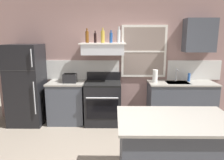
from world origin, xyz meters
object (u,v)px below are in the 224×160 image
at_px(refrigerator, 26,85).
at_px(toaster, 70,78).
at_px(stove_range, 103,102).
at_px(bottle_amber_wine, 87,37).
at_px(kitchen_island, 174,153).
at_px(bottle_balsamic_dark, 95,38).
at_px(dish_soap_bottle, 189,77).
at_px(bottle_champagne_gold_foil, 103,37).
at_px(bottle_clear_tall, 119,36).
at_px(bottle_blue_liqueur, 111,38).
at_px(paper_towel_roll, 155,76).

bearing_deg(refrigerator, toaster, -0.26).
height_order(toaster, stove_range, toaster).
bearing_deg(bottle_amber_wine, kitchen_island, -58.18).
distance_m(stove_range, bottle_amber_wine, 1.45).
height_order(bottle_balsamic_dark, dish_soap_bottle, bottle_balsamic_dark).
bearing_deg(bottle_amber_wine, bottle_champagne_gold_foil, -9.24).
bearing_deg(bottle_amber_wine, stove_range, -19.12).
relative_size(toaster, bottle_champagne_gold_foil, 0.97).
bearing_deg(bottle_balsamic_dark, bottle_champagne_gold_foil, -1.28).
height_order(refrigerator, stove_range, refrigerator).
relative_size(refrigerator, bottle_clear_tall, 5.12).
xyz_separation_m(bottle_blue_liqueur, paper_towel_roll, (0.95, -0.08, -0.81)).
relative_size(bottle_balsamic_dark, bottle_clear_tall, 0.74).
bearing_deg(dish_soap_bottle, bottle_champagne_gold_foil, -177.71).
xyz_separation_m(bottle_balsamic_dark, dish_soap_bottle, (2.04, 0.07, -0.85)).
relative_size(stove_range, bottle_blue_liqueur, 4.18).
distance_m(toaster, stove_range, 0.89).
height_order(stove_range, dish_soap_bottle, same).
bearing_deg(paper_towel_roll, refrigerator, -178.75).
relative_size(bottle_clear_tall, paper_towel_roll, 1.24).
bearing_deg(bottle_clear_tall, dish_soap_bottle, 1.29).
bearing_deg(paper_towel_roll, bottle_blue_liqueur, 175.02).
bearing_deg(refrigerator, bottle_blue_liqueur, 4.49).
xyz_separation_m(paper_towel_roll, kitchen_island, (-0.13, -2.05, -0.59)).
distance_m(refrigerator, bottle_blue_liqueur, 2.08).
relative_size(bottle_amber_wine, paper_towel_roll, 1.11).
distance_m(bottle_amber_wine, bottle_blue_liqueur, 0.51).
xyz_separation_m(stove_range, bottle_blue_liqueur, (0.17, 0.12, 1.39)).
height_order(refrigerator, dish_soap_bottle, refrigerator).
bearing_deg(bottle_champagne_gold_foil, bottle_balsamic_dark, 178.72).
height_order(bottle_blue_liqueur, dish_soap_bottle, bottle_blue_liqueur).
bearing_deg(bottle_champagne_gold_foil, paper_towel_roll, -1.26).
relative_size(stove_range, bottle_champagne_gold_foil, 3.55).
bearing_deg(refrigerator, paper_towel_roll, 1.25).
xyz_separation_m(bottle_blue_liqueur, kitchen_island, (0.81, -2.13, -1.40)).
xyz_separation_m(toaster, dish_soap_bottle, (2.58, 0.16, -0.01)).
distance_m(refrigerator, bottle_amber_wine, 1.66).
height_order(toaster, paper_towel_roll, paper_towel_roll).
xyz_separation_m(bottle_amber_wine, bottle_clear_tall, (0.67, -0.01, 0.02)).
distance_m(stove_range, kitchen_island, 2.24).
bearing_deg(kitchen_island, bottle_champagne_gold_foil, 115.43).
xyz_separation_m(stove_range, bottle_clear_tall, (0.34, 0.10, 1.42)).
distance_m(bottle_balsamic_dark, paper_towel_roll, 1.51).
distance_m(stove_range, bottle_blue_liqueur, 1.41).
height_order(bottle_champagne_gold_foil, bottle_blue_liqueur, bottle_champagne_gold_foil).
bearing_deg(stove_range, bottle_blue_liqueur, 35.24).
distance_m(bottle_balsamic_dark, bottle_champagne_gold_foil, 0.16).
bearing_deg(bottle_clear_tall, bottle_amber_wine, 178.82).
xyz_separation_m(bottle_champagne_gold_foil, paper_towel_roll, (1.12, -0.02, -0.83)).
distance_m(bottle_blue_liqueur, dish_soap_bottle, 1.91).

